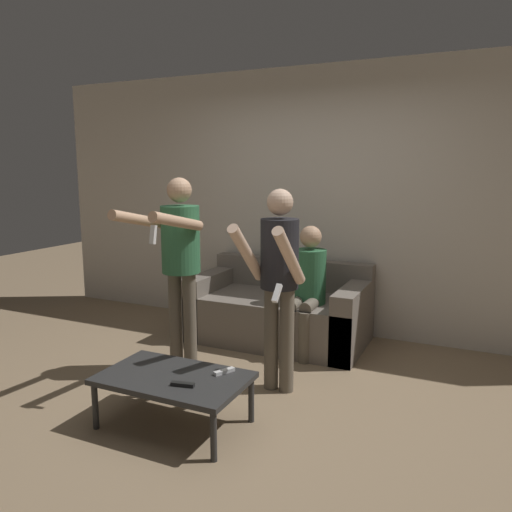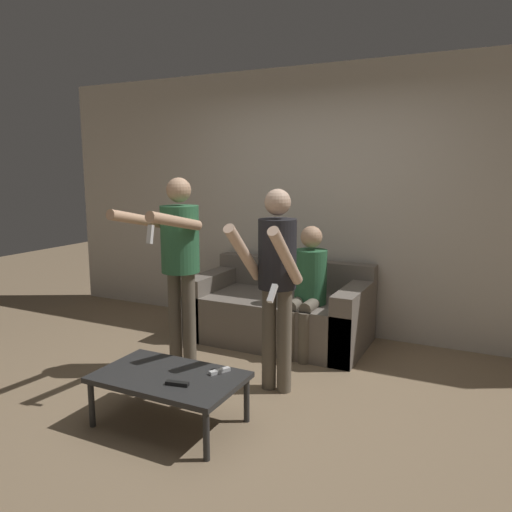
% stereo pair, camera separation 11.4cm
% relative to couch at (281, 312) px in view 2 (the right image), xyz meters
% --- Properties ---
extents(ground_plane, '(14.00, 14.00, 0.00)m').
position_rel_couch_xyz_m(ground_plane, '(0.21, -1.40, -0.28)').
color(ground_plane, '#937A5B').
extents(wall_back, '(6.40, 0.06, 2.70)m').
position_rel_couch_xyz_m(wall_back, '(0.21, 0.50, 1.07)').
color(wall_back, beige).
rests_on(wall_back, ground_plane).
extents(couch, '(1.70, 0.92, 0.76)m').
position_rel_couch_xyz_m(couch, '(0.00, 0.00, 0.00)').
color(couch, slate).
rests_on(couch, ground_plane).
extents(person_standing_left, '(0.43, 0.78, 1.62)m').
position_rel_couch_xyz_m(person_standing_left, '(-0.43, -1.10, 0.73)').
color(person_standing_left, '#6B6051').
rests_on(person_standing_left, ground_plane).
extents(person_standing_right, '(0.40, 0.64, 1.54)m').
position_rel_couch_xyz_m(person_standing_right, '(0.43, -1.09, 0.66)').
color(person_standing_right, '#6B6051').
rests_on(person_standing_right, ground_plane).
extents(person_seated, '(0.30, 0.52, 1.18)m').
position_rel_couch_xyz_m(person_seated, '(0.36, -0.22, 0.37)').
color(person_seated, '#6B6051').
rests_on(person_seated, ground_plane).
extents(coffee_table, '(0.97, 0.59, 0.35)m').
position_rel_couch_xyz_m(coffee_table, '(0.01, -1.87, 0.04)').
color(coffee_table, '#2D2D2D').
rests_on(coffee_table, ground_plane).
extents(remote_near, '(0.15, 0.06, 0.02)m').
position_rel_couch_xyz_m(remote_near, '(0.16, -1.98, 0.08)').
color(remote_near, black).
rests_on(remote_near, coffee_table).
extents(remote_far, '(0.10, 0.15, 0.02)m').
position_rel_couch_xyz_m(remote_far, '(0.30, -1.69, 0.08)').
color(remote_far, white).
rests_on(remote_far, coffee_table).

